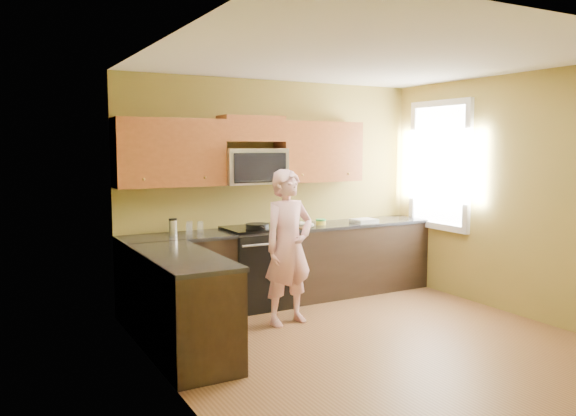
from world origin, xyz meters
TOP-DOWN VIEW (x-y plane):
  - floor at (0.00, 0.00)m, footprint 4.00×4.00m
  - ceiling at (0.00, 0.00)m, footprint 4.00×4.00m
  - wall_back at (0.00, 2.00)m, footprint 4.00×0.00m
  - wall_front at (0.00, -2.00)m, footprint 4.00×0.00m
  - wall_left at (-2.00, 0.00)m, footprint 0.00×4.00m
  - wall_right at (2.00, 0.00)m, footprint 0.00×4.00m
  - cabinet_back_run at (0.00, 1.70)m, footprint 4.00×0.60m
  - cabinet_left_run at (-1.70, 0.60)m, footprint 0.60×1.60m
  - countertop_back at (0.00, 1.69)m, footprint 4.00×0.62m
  - countertop_left at (-1.69, 0.60)m, footprint 0.62×1.60m
  - stove at (-0.40, 1.68)m, footprint 0.76×0.65m
  - microwave at (-0.40, 1.80)m, footprint 0.76×0.40m
  - upper_cab_left at (-1.39, 1.83)m, footprint 1.22×0.33m
  - upper_cab_right at (0.54, 1.83)m, footprint 1.12×0.33m
  - upper_cab_over_mw at (-0.40, 1.83)m, footprint 0.76×0.33m
  - window at (1.98, 1.20)m, footprint 0.06×1.06m
  - woman at (-0.40, 0.92)m, footprint 0.65×0.47m
  - frying_pan at (-0.46, 1.56)m, footprint 0.34×0.51m
  - butter_tub at (0.47, 1.66)m, footprint 0.15×0.15m
  - toast_slice at (0.12, 1.50)m, footprint 0.12×0.12m
  - napkin_a at (0.23, 1.54)m, footprint 0.12×0.12m
  - napkin_b at (0.16, 1.63)m, footprint 0.13×0.14m
  - dish_towel at (1.06, 1.56)m, footprint 0.31×0.26m
  - travel_mug at (-1.42, 1.68)m, footprint 0.12×0.12m
  - glass_a at (-1.22, 1.73)m, footprint 0.09×0.09m
  - glass_b at (-1.05, 1.83)m, footprint 0.09×0.09m
  - glass_c at (-1.16, 1.91)m, footprint 0.08×0.08m

SIDE VIEW (x-z plane):
  - floor at x=0.00m, z-range 0.00..0.00m
  - cabinet_back_run at x=0.00m, z-range 0.00..0.88m
  - cabinet_left_run at x=-1.70m, z-range 0.00..0.88m
  - stove at x=-0.40m, z-range 0.00..0.95m
  - woman at x=-0.40m, z-range 0.00..1.65m
  - countertop_back at x=0.00m, z-range 0.88..0.92m
  - countertop_left at x=-1.69m, z-range 0.88..0.92m
  - butter_tub at x=0.47m, z-range 0.87..0.97m
  - travel_mug at x=-1.42m, z-range 0.82..1.02m
  - toast_slice at x=0.12m, z-range 0.92..0.93m
  - dish_towel at x=1.06m, z-range 0.92..0.97m
  - frying_pan at x=-0.46m, z-range 0.92..0.98m
  - napkin_a at x=0.23m, z-range 0.92..0.98m
  - napkin_b at x=0.16m, z-range 0.92..0.99m
  - glass_a at x=-1.22m, z-range 0.92..1.04m
  - glass_b at x=-1.05m, z-range 0.92..1.04m
  - glass_c at x=-1.16m, z-range 0.92..1.04m
  - wall_back at x=0.00m, z-range -0.65..3.35m
  - wall_front at x=0.00m, z-range -0.65..3.35m
  - wall_left at x=-2.00m, z-range -0.65..3.35m
  - wall_right at x=2.00m, z-range -0.65..3.35m
  - microwave at x=-0.40m, z-range 1.24..1.66m
  - upper_cab_left at x=-1.39m, z-range 1.07..1.82m
  - upper_cab_right at x=0.54m, z-range 1.07..1.82m
  - window at x=1.98m, z-range 0.82..2.48m
  - upper_cab_over_mw at x=-0.40m, z-range 1.95..2.25m
  - ceiling at x=0.00m, z-range 2.70..2.70m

